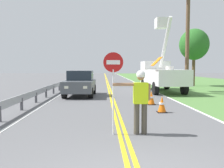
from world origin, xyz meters
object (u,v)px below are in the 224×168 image
object	(u,v)px
oncoming_sedan_nearest	(80,84)
roadside_tree_verge	(194,45)
utility_pole_near	(188,36)
stop_sign_paddle	(113,75)
traffic_cone_mid	(151,98)
flagger_worker	(140,98)
utility_bucket_truck	(161,74)
traffic_cone_lead	(162,105)

from	to	relation	value
oncoming_sedan_nearest	roadside_tree_verge	world-z (taller)	roadside_tree_verge
utility_pole_near	roadside_tree_verge	distance (m)	7.67
stop_sign_paddle	traffic_cone_mid	size ratio (longest dim) A/B	3.33
flagger_worker	traffic_cone_mid	size ratio (longest dim) A/B	2.61
utility_bucket_truck	oncoming_sedan_nearest	xyz separation A→B (m)	(-6.18, -2.95, -0.59)
traffic_cone_mid	utility_pole_near	bearing A→B (deg)	55.06
oncoming_sedan_nearest	traffic_cone_lead	xyz separation A→B (m)	(4.04, -6.12, -0.50)
traffic_cone_mid	roadside_tree_verge	xyz separation A→B (m)	(6.90, 12.28, 3.93)
utility_pole_near	traffic_cone_lead	world-z (taller)	utility_pole_near
flagger_worker	utility_pole_near	xyz separation A→B (m)	(5.14, 10.70, 3.18)
stop_sign_paddle	oncoming_sedan_nearest	xyz separation A→B (m)	(-1.82, 9.37, -0.88)
stop_sign_paddle	utility_bucket_truck	bearing A→B (deg)	70.53
oncoming_sedan_nearest	utility_pole_near	size ratio (longest dim) A/B	0.51
stop_sign_paddle	roadside_tree_verge	world-z (taller)	roadside_tree_verge
stop_sign_paddle	traffic_cone_lead	size ratio (longest dim) A/B	3.33
flagger_worker	utility_bucket_truck	xyz separation A→B (m)	(3.59, 12.31, 0.38)
stop_sign_paddle	utility_pole_near	bearing A→B (deg)	61.11
traffic_cone_mid	roadside_tree_verge	size ratio (longest dim) A/B	0.12
stop_sign_paddle	oncoming_sedan_nearest	world-z (taller)	stop_sign_paddle
utility_pole_near	traffic_cone_lead	size ratio (longest dim) A/B	11.55
oncoming_sedan_nearest	utility_pole_near	distance (m)	8.55
flagger_worker	stop_sign_paddle	world-z (taller)	stop_sign_paddle
utility_pole_near	utility_bucket_truck	bearing A→B (deg)	133.90
traffic_cone_lead	traffic_cone_mid	bearing A→B (deg)	90.29
stop_sign_paddle	utility_pole_near	world-z (taller)	utility_pole_near
stop_sign_paddle	traffic_cone_lead	world-z (taller)	stop_sign_paddle
utility_bucket_truck	utility_pole_near	xyz separation A→B (m)	(1.55, -1.61, 2.80)
traffic_cone_mid	roadside_tree_verge	distance (m)	14.63
roadside_tree_verge	traffic_cone_mid	bearing A→B (deg)	-119.33
oncoming_sedan_nearest	traffic_cone_lead	distance (m)	7.35
traffic_cone_lead	roadside_tree_verge	distance (m)	16.47
flagger_worker	traffic_cone_lead	world-z (taller)	flagger_worker
oncoming_sedan_nearest	traffic_cone_lead	size ratio (longest dim) A/B	5.94
stop_sign_paddle	flagger_worker	bearing A→B (deg)	1.14
stop_sign_paddle	traffic_cone_lead	bearing A→B (deg)	55.80
stop_sign_paddle	traffic_cone_mid	distance (m)	5.99
flagger_worker	utility_bucket_truck	distance (m)	12.83
traffic_cone_mid	flagger_worker	bearing A→B (deg)	-104.89
traffic_cone_lead	traffic_cone_mid	distance (m)	2.15
utility_pole_near	flagger_worker	bearing A→B (deg)	-115.67
traffic_cone_lead	utility_pole_near	bearing A→B (deg)	63.62
stop_sign_paddle	utility_bucket_truck	xyz separation A→B (m)	(4.36, 12.32, -0.28)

